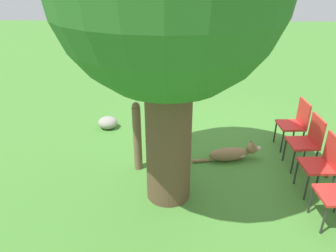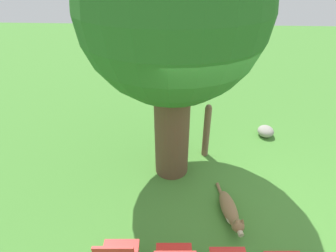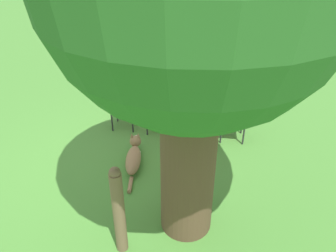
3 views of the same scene
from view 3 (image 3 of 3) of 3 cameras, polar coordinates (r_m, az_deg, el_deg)
ground_plane at (r=5.04m, az=-9.23°, el=-8.61°), size 30.00×30.00×0.00m
dog at (r=5.18m, az=-5.99°, el=-5.30°), size 1.18×0.35×0.35m
fence_post at (r=3.66m, az=-8.58°, el=-14.36°), size 0.13×0.13×1.17m
red_chair_0 at (r=6.04m, az=-7.61°, el=4.61°), size 0.45×0.46×0.90m
red_chair_1 at (r=5.88m, az=-1.52°, el=4.08°), size 0.45×0.46×0.90m
red_chair_2 at (r=5.78m, az=4.84°, el=3.47°), size 0.45×0.46×0.90m
red_chair_3 at (r=5.75m, az=11.34°, el=2.81°), size 0.45×0.46×0.90m
tennis_ball at (r=6.31m, az=1.67°, el=1.05°), size 0.07×0.07×0.07m
low_shrub at (r=6.49m, az=9.53°, el=3.78°), size 0.66×0.66×0.53m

